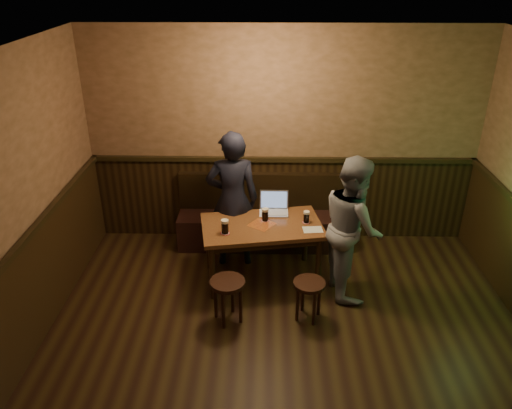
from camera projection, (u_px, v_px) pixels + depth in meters
The scene contains 12 objects.
room at pixel (293, 277), 3.97m from camera, with size 5.04×6.04×2.84m.
bench at pixel (262, 223), 6.63m from camera, with size 2.20×0.50×0.95m.
pub_table at pixel (262, 232), 5.75m from camera, with size 1.48×1.00×0.73m.
stool_left at pixel (228, 289), 5.16m from camera, with size 0.46×0.46×0.50m.
stool_right at pixel (309, 289), 5.21m from camera, with size 0.44×0.44×0.46m.
pint_left at pixel (225, 227), 5.49m from camera, with size 0.11×0.11×0.17m.
pint_mid at pixel (265, 215), 5.76m from camera, with size 0.10×0.10×0.16m.
pint_right at pixel (306, 217), 5.72m from camera, with size 0.09×0.09×0.15m.
laptop at pixel (274, 207), 5.97m from camera, with size 0.35×0.28×0.24m.
menu at pixel (313, 230), 5.60m from camera, with size 0.22×0.15×0.00m, color silver.
person_suit at pixel (233, 200), 5.98m from camera, with size 0.63×0.41×1.73m, color black.
person_grey at pixel (353, 226), 5.49m from camera, with size 0.80×0.62×1.64m, color gray.
Camera 1 is at (-0.23, -3.08, 3.48)m, focal length 35.00 mm.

